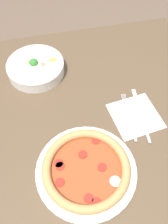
% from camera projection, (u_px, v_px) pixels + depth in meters
% --- Properties ---
extents(ground_plane, '(8.00, 8.00, 0.00)m').
position_uv_depth(ground_plane, '(81.00, 205.00, 1.43)').
color(ground_plane, brown).
extents(dining_table, '(1.05, 1.08, 0.78)m').
position_uv_depth(dining_table, '(79.00, 154.00, 0.88)').
color(dining_table, brown).
rests_on(dining_table, ground_plane).
extents(pizza, '(0.29, 0.29, 0.04)m').
position_uv_depth(pizza, '(87.00, 169.00, 0.71)').
color(pizza, white).
rests_on(pizza, dining_table).
extents(bowl, '(0.21, 0.21, 0.07)m').
position_uv_depth(bowl, '(36.00, 67.00, 0.93)').
color(bowl, white).
rests_on(bowl, dining_table).
extents(napkin, '(0.17, 0.17, 0.00)m').
position_uv_depth(napkin, '(135.00, 116.00, 0.84)').
color(napkin, white).
rests_on(napkin, dining_table).
extents(fork, '(0.03, 0.19, 0.00)m').
position_uv_depth(fork, '(129.00, 117.00, 0.83)').
color(fork, silver).
rests_on(fork, napkin).
extents(knife, '(0.03, 0.22, 0.01)m').
position_uv_depth(knife, '(142.00, 117.00, 0.83)').
color(knife, silver).
rests_on(knife, napkin).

